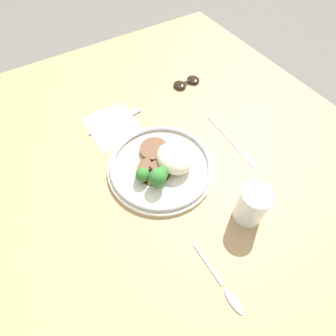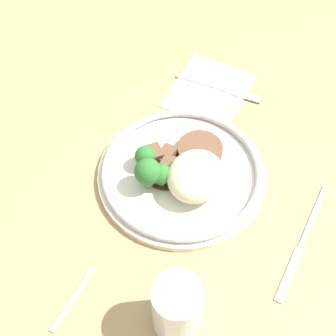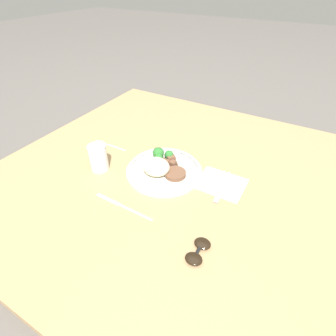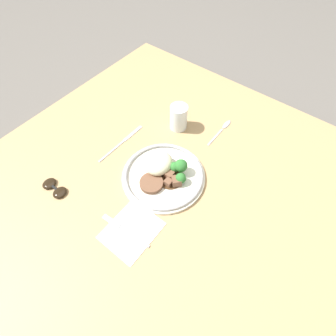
{
  "view_description": "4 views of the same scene",
  "coord_description": "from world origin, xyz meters",
  "px_view_note": "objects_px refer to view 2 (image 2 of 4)",
  "views": [
    {
      "loc": [
        0.36,
        -0.17,
        0.6
      ],
      "look_at": [
        0.05,
        0.02,
        0.07
      ],
      "focal_mm": 28.0,
      "sensor_mm": 36.0,
      "label": 1
    },
    {
      "loc": [
        0.43,
        0.2,
        0.67
      ],
      "look_at": [
        0.04,
        0.0,
        0.08
      ],
      "focal_mm": 50.0,
      "sensor_mm": 36.0,
      "label": 2
    },
    {
      "loc": [
        -0.36,
        0.66,
        0.63
      ],
      "look_at": [
        -0.0,
        0.04,
        0.08
      ],
      "focal_mm": 28.0,
      "sensor_mm": 36.0,
      "label": 3
    },
    {
      "loc": [
        -0.34,
        -0.28,
        0.77
      ],
      "look_at": [
        0.05,
        0.02,
        0.07
      ],
      "focal_mm": 28.0,
      "sensor_mm": 36.0,
      "label": 4
    }
  ],
  "objects_px": {
    "juice_glass": "(177,310)",
    "knife": "(301,245)",
    "fork": "(226,90)",
    "plate": "(182,172)"
  },
  "relations": [
    {
      "from": "juice_glass",
      "to": "fork",
      "type": "distance_m",
      "value": 0.45
    },
    {
      "from": "plate",
      "to": "fork",
      "type": "xyz_separation_m",
      "value": [
        -0.22,
        -0.01,
        -0.02
      ]
    },
    {
      "from": "juice_glass",
      "to": "knife",
      "type": "xyz_separation_m",
      "value": [
        -0.19,
        0.11,
        -0.04
      ]
    },
    {
      "from": "plate",
      "to": "fork",
      "type": "relative_size",
      "value": 1.61
    },
    {
      "from": "plate",
      "to": "juice_glass",
      "type": "height_order",
      "value": "juice_glass"
    },
    {
      "from": "juice_glass",
      "to": "knife",
      "type": "height_order",
      "value": "juice_glass"
    },
    {
      "from": "knife",
      "to": "fork",
      "type": "bearing_deg",
      "value": -136.36
    },
    {
      "from": "plate",
      "to": "juice_glass",
      "type": "xyz_separation_m",
      "value": [
        0.21,
        0.1,
        0.02
      ]
    },
    {
      "from": "fork",
      "to": "knife",
      "type": "relative_size",
      "value": 0.79
    },
    {
      "from": "fork",
      "to": "knife",
      "type": "bearing_deg",
      "value": -51.77
    }
  ]
}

